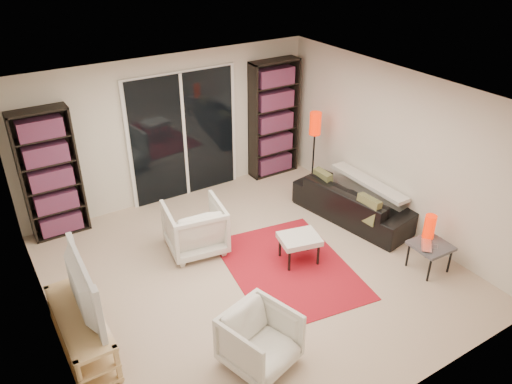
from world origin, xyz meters
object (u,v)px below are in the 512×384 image
at_px(ottoman, 299,240).
at_px(armchair_front, 260,340).
at_px(sofa, 354,202).
at_px(bookshelf_right, 274,119).
at_px(tv_stand, 82,331).
at_px(floor_lamp, 315,131).
at_px(bookshelf_left, 50,175).
at_px(armchair_back, 195,227).
at_px(side_table, 431,247).

bearing_deg(ottoman, armchair_front, -138.93).
bearing_deg(sofa, bookshelf_right, -5.05).
xyz_separation_m(tv_stand, sofa, (4.38, 0.52, 0.02)).
relative_size(tv_stand, sofa, 0.70).
bearing_deg(floor_lamp, armchair_front, -135.48).
xyz_separation_m(bookshelf_left, floor_lamp, (4.07, -0.90, 0.10)).
bearing_deg(bookshelf_left, floor_lamp, -12.42).
xyz_separation_m(armchair_back, ottoman, (1.08, -1.01, -0.02)).
distance_m(tv_stand, floor_lamp, 4.79).
bearing_deg(bookshelf_left, side_table, -41.84).
bearing_deg(tv_stand, bookshelf_left, 82.00).
bearing_deg(floor_lamp, tv_stand, -159.54).
bearing_deg(bookshelf_right, ottoman, -116.43).
distance_m(sofa, armchair_front, 3.31).
bearing_deg(bookshelf_left, sofa, -26.70).
bearing_deg(armchair_front, bookshelf_left, 91.59).
bearing_deg(side_table, ottoman, 141.72).
height_order(bookshelf_left, bookshelf_right, bookshelf_right).
relative_size(armchair_back, floor_lamp, 0.57).
xyz_separation_m(bookshelf_right, side_table, (0.13, -3.57, -0.70)).
distance_m(armchair_back, armchair_front, 2.28).
bearing_deg(bookshelf_right, side_table, -87.87).
height_order(bookshelf_right, armchair_back, bookshelf_right).
bearing_deg(side_table, armchair_back, 139.59).
bearing_deg(tv_stand, ottoman, 1.18).
xyz_separation_m(bookshelf_right, tv_stand, (-4.21, -2.55, -0.79)).
height_order(bookshelf_right, side_table, bookshelf_right).
bearing_deg(tv_stand, sofa, 6.83).
distance_m(bookshelf_left, ottoman, 3.66).
height_order(tv_stand, sofa, sofa).
relative_size(bookshelf_right, armchair_front, 2.97).
height_order(armchair_front, floor_lamp, floor_lamp).
xyz_separation_m(bookshelf_right, ottoman, (-1.24, -2.49, -0.71)).
relative_size(sofa, armchair_back, 2.44).
bearing_deg(ottoman, tv_stand, -178.82).
relative_size(bookshelf_right, floor_lamp, 1.50).
distance_m(armchair_front, ottoman, 1.90).
relative_size(tv_stand, side_table, 2.77).
relative_size(bookshelf_left, floor_lamp, 1.39).
relative_size(bookshelf_left, bookshelf_right, 0.93).
relative_size(bookshelf_right, tv_stand, 1.54).
height_order(bookshelf_left, armchair_front, bookshelf_left).
bearing_deg(ottoman, floor_lamp, 47.55).
bearing_deg(sofa, floor_lamp, -12.30).
height_order(bookshelf_left, armchair_back, bookshelf_left).
relative_size(sofa, floor_lamp, 1.39).
distance_m(bookshelf_left, armchair_front, 3.97).
distance_m(sofa, ottoman, 1.48).
bearing_deg(armchair_back, side_table, 148.42).
height_order(ottoman, floor_lamp, floor_lamp).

